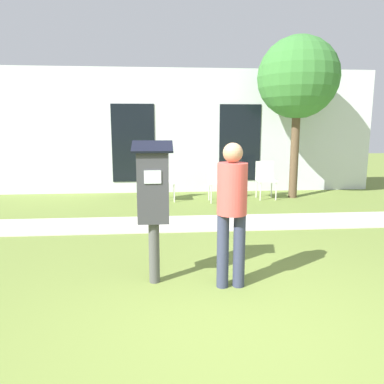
% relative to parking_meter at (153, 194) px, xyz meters
% --- Properties ---
extents(ground_plane, '(40.00, 40.00, 0.00)m').
position_rel_parking_meter_xyz_m(ground_plane, '(0.80, -1.08, -1.02)').
color(ground_plane, olive).
extents(sidewalk, '(12.00, 1.10, 0.02)m').
position_rel_parking_meter_xyz_m(sidewalk, '(0.80, 2.50, -1.01)').
color(sidewalk, beige).
rests_on(sidewalk, ground).
extents(building_facade, '(10.00, 0.26, 3.20)m').
position_rel_parking_meter_xyz_m(building_facade, '(0.80, 5.92, 0.58)').
color(building_facade, silver).
rests_on(building_facade, ground).
extents(parking_meter, '(0.44, 0.31, 1.59)m').
position_rel_parking_meter_xyz_m(parking_meter, '(0.00, 0.00, 0.00)').
color(parking_meter, '#4C4C4C').
rests_on(parking_meter, ground).
extents(person_standing, '(0.32, 0.32, 1.58)m').
position_rel_parking_meter_xyz_m(person_standing, '(0.84, -0.19, -0.09)').
color(person_standing, '#333851').
rests_on(person_standing, ground).
extents(outdoor_chair_left, '(0.44, 0.44, 0.90)m').
position_rel_parking_meter_xyz_m(outdoor_chair_left, '(0.21, 4.74, -0.49)').
color(outdoor_chair_left, silver).
rests_on(outdoor_chair_left, ground).
extents(outdoor_chair_middle, '(0.44, 0.44, 0.90)m').
position_rel_parking_meter_xyz_m(outdoor_chair_middle, '(1.42, 4.53, -0.49)').
color(outdoor_chair_middle, silver).
rests_on(outdoor_chair_middle, ground).
extents(outdoor_chair_right, '(0.44, 0.44, 0.90)m').
position_rel_parking_meter_xyz_m(outdoor_chair_right, '(2.63, 4.78, -0.49)').
color(outdoor_chair_right, silver).
rests_on(outdoor_chair_right, ground).
extents(tree, '(1.90, 1.90, 3.82)m').
position_rel_parking_meter_xyz_m(tree, '(3.34, 4.82, 1.83)').
color(tree, brown).
rests_on(tree, ground).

